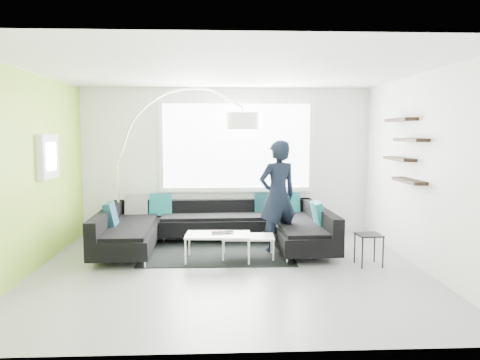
# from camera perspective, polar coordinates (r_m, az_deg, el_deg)

# --- Properties ---
(ground) EXTENTS (5.50, 5.50, 0.00)m
(ground) POSITION_cam_1_polar(r_m,az_deg,el_deg) (6.78, -1.28, -10.96)
(ground) COLOR slate
(ground) RESTS_ON ground
(room_shell) EXTENTS (5.54, 5.04, 2.82)m
(room_shell) POSITION_cam_1_polar(r_m,az_deg,el_deg) (6.70, -1.03, 4.56)
(room_shell) COLOR silver
(room_shell) RESTS_ON ground
(sectional_sofa) EXTENTS (3.82, 2.43, 0.81)m
(sectional_sofa) POSITION_cam_1_polar(r_m,az_deg,el_deg) (7.90, -3.08, -5.87)
(sectional_sofa) COLOR black
(sectional_sofa) RESTS_ON ground
(rug) EXTENTS (2.42, 1.78, 0.01)m
(rug) POSITION_cam_1_polar(r_m,az_deg,el_deg) (7.73, -2.73, -8.80)
(rug) COLOR black
(rug) RESTS_ON ground
(coffee_table) EXTENTS (1.30, 0.79, 0.41)m
(coffee_table) POSITION_cam_1_polar(r_m,az_deg,el_deg) (7.30, -0.85, -8.04)
(coffee_table) COLOR white
(coffee_table) RESTS_ON ground
(arc_lamp) EXTENTS (2.62, 1.00, 2.75)m
(arc_lamp) POSITION_cam_1_polar(r_m,az_deg,el_deg) (8.66, -14.72, 1.80)
(arc_lamp) COLOR white
(arc_lamp) RESTS_ON ground
(side_table) EXTENTS (0.37, 0.37, 0.47)m
(side_table) POSITION_cam_1_polar(r_m,az_deg,el_deg) (7.20, 15.40, -8.21)
(side_table) COLOR black
(side_table) RESTS_ON ground
(person) EXTENTS (0.98, 0.91, 1.83)m
(person) POSITION_cam_1_polar(r_m,az_deg,el_deg) (7.70, 4.62, -1.97)
(person) COLOR black
(person) RESTS_ON ground
(laptop) EXTENTS (0.42, 0.35, 0.03)m
(laptop) POSITION_cam_1_polar(r_m,az_deg,el_deg) (7.17, -2.08, -6.50)
(laptop) COLOR black
(laptop) RESTS_ON coffee_table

